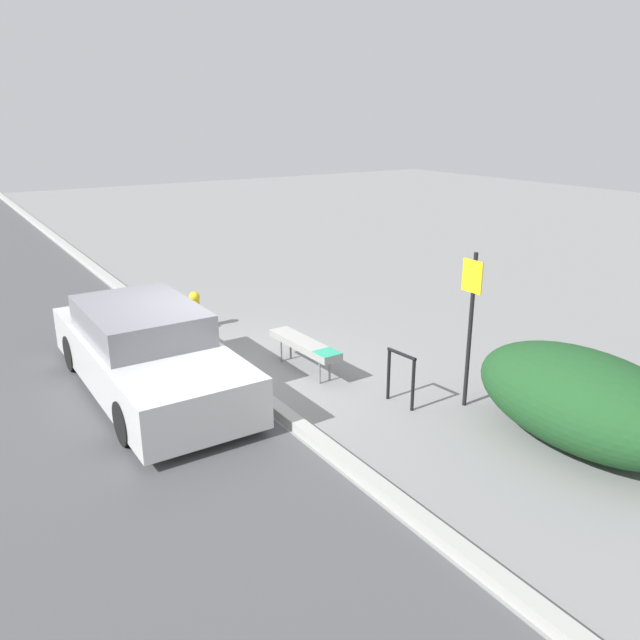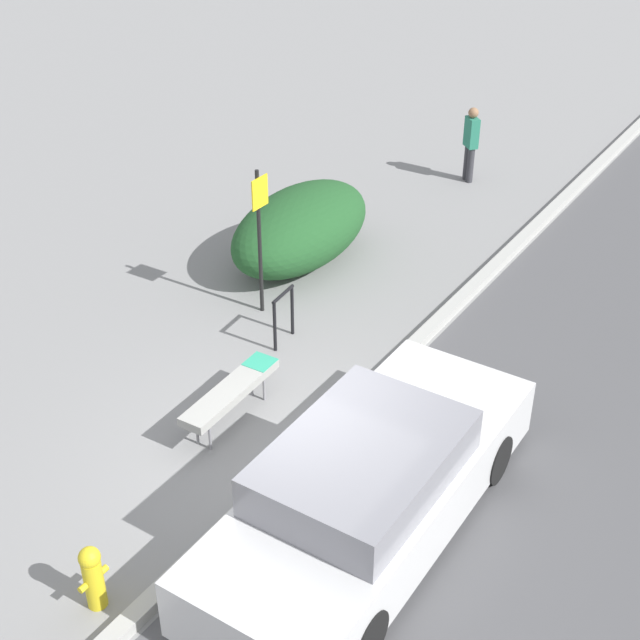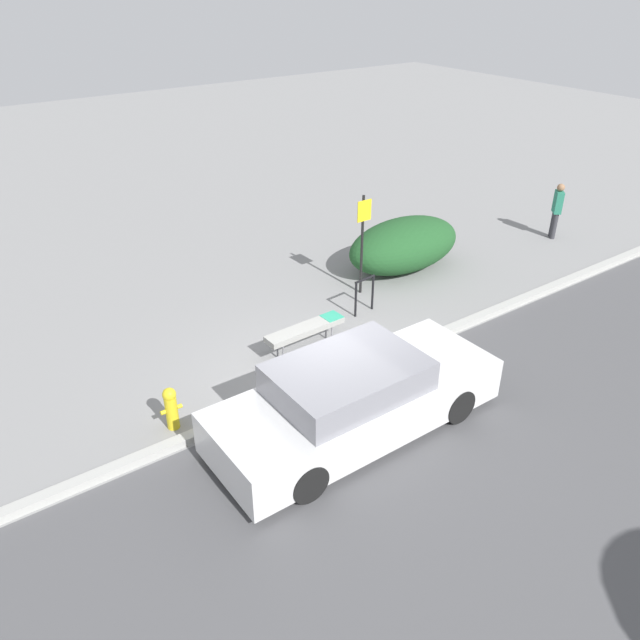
% 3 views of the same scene
% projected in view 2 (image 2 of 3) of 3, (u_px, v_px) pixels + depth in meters
% --- Properties ---
extents(ground_plane, '(60.00, 60.00, 0.00)m').
position_uv_depth(ground_plane, '(290.00, 470.00, 10.59)').
color(ground_plane, gray).
extents(curb, '(60.00, 0.20, 0.13)m').
position_uv_depth(curb, '(290.00, 466.00, 10.55)').
color(curb, '#A8A8A3').
rests_on(curb, ground_plane).
extents(bench, '(1.68, 0.42, 0.53)m').
position_uv_depth(bench, '(231.00, 391.00, 11.14)').
color(bench, gray).
rests_on(bench, ground_plane).
extents(bike_rack, '(0.55, 0.10, 0.83)m').
position_uv_depth(bike_rack, '(283.00, 312.00, 12.68)').
color(bike_rack, black).
rests_on(bike_rack, ground_plane).
extents(sign_post, '(0.36, 0.08, 2.30)m').
position_uv_depth(sign_post, '(260.00, 229.00, 12.96)').
color(sign_post, black).
rests_on(sign_post, ground_plane).
extents(fire_hydrant, '(0.36, 0.22, 0.77)m').
position_uv_depth(fire_hydrant, '(93.00, 575.00, 8.68)').
color(fire_hydrant, gold).
rests_on(fire_hydrant, ground_plane).
extents(shrub_hedge, '(3.11, 1.66, 1.27)m').
position_uv_depth(shrub_hedge, '(301.00, 228.00, 14.70)').
color(shrub_hedge, '#1E4C23').
rests_on(shrub_hedge, ground_plane).
extents(pedestrian, '(0.37, 0.38, 1.51)m').
position_uv_depth(pedestrian, '(471.00, 142.00, 17.56)').
color(pedestrian, '#333338').
rests_on(pedestrian, ground_plane).
extents(parked_car_near, '(4.80, 1.81, 1.33)m').
position_uv_depth(parked_car_near, '(369.00, 488.00, 9.42)').
color(parked_car_near, black).
rests_on(parked_car_near, ground_plane).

